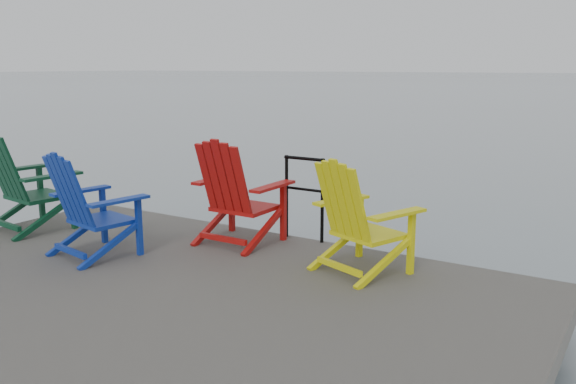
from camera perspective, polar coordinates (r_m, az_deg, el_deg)
The scene contains 7 objects.
ground at distance 5.14m, azimuth -15.60°, elevation -15.79°, with size 400.00×400.00×0.00m, color slate.
dock at distance 4.99m, azimuth -15.82°, elevation -12.25°, with size 6.00×5.00×1.40m.
handrail at distance 6.46m, azimuth 1.52°, elevation 0.18°, with size 0.48×0.04×0.90m.
chair_green at distance 7.45m, azimuth -23.45°, elevation 0.96°, with size 0.98×0.92×1.13m.
chair_blue at distance 6.21m, azimuth -18.11°, elevation -1.14°, with size 0.92×0.86×1.03m.
chair_red at distance 6.34m, azimuth -4.84°, elevation 0.02°, with size 0.88×0.81×1.10m.
chair_yellow at distance 5.46m, azimuth 6.64°, elevation -2.29°, with size 0.99×0.94×1.03m.
Camera 1 is at (3.43, -3.02, 2.34)m, focal length 38.00 mm.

